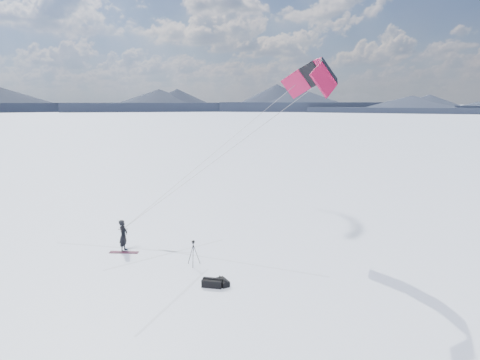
# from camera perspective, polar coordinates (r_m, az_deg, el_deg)

# --- Properties ---
(ground) EXTENTS (1800.00, 1800.00, 0.00)m
(ground) POSITION_cam_1_polar(r_m,az_deg,el_deg) (20.90, -11.25, -13.11)
(ground) COLOR white
(horizon_hills) EXTENTS (704.00, 704.00, 8.60)m
(horizon_hills) POSITION_cam_1_polar(r_m,az_deg,el_deg) (19.73, -11.64, -3.85)
(horizon_hills) COLOR black
(horizon_hills) RESTS_ON ground
(snow_tracks) EXTENTS (13.93, 9.84, 0.01)m
(snow_tracks) POSITION_cam_1_polar(r_m,az_deg,el_deg) (21.67, -16.24, -12.43)
(snow_tracks) COLOR silver
(snow_tracks) RESTS_ON ground
(snowkiter) EXTENTS (0.48, 0.70, 1.85)m
(snowkiter) POSITION_cam_1_polar(r_m,az_deg,el_deg) (24.48, -16.14, -9.64)
(snowkiter) COLOR black
(snowkiter) RESTS_ON ground
(snowboard) EXTENTS (1.67, 0.46, 0.04)m
(snowboard) POSITION_cam_1_polar(r_m,az_deg,el_deg) (24.19, -16.17, -9.85)
(snowboard) COLOR maroon
(snowboard) RESTS_ON ground
(tripod) EXTENTS (0.67, 0.63, 1.36)m
(tripod) POSITION_cam_1_polar(r_m,az_deg,el_deg) (21.44, -6.64, -9.78)
(tripod) COLOR black
(tripod) RESTS_ON ground
(gear_bag_a) EXTENTS (0.97, 0.49, 0.42)m
(gear_bag_a) POSITION_cam_1_polar(r_m,az_deg,el_deg) (19.34, -3.96, -14.38)
(gear_bag_a) COLOR black
(gear_bag_a) RESTS_ON ground
(gear_bag_b) EXTENTS (0.74, 0.80, 0.34)m
(gear_bag_b) POSITION_cam_1_polar(r_m,az_deg,el_deg) (19.48, -2.43, -14.30)
(gear_bag_b) COLOR black
(gear_bag_b) RESTS_ON ground
(power_kite) EXTENTS (12.08, 6.82, 9.55)m
(power_kite) POSITION_cam_1_polar(r_m,az_deg,el_deg) (23.52, 10.64, 14.24)
(power_kite) COLOR #AF123E
(power_kite) RESTS_ON ground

